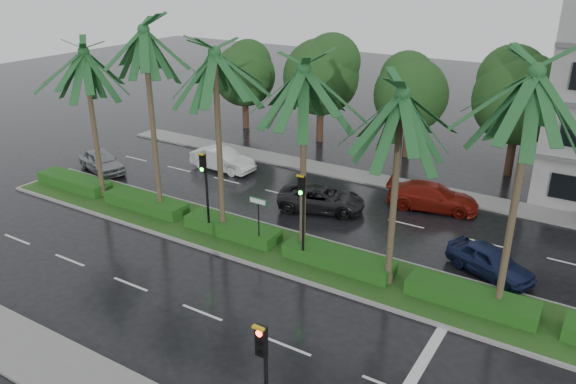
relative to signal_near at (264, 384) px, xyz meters
The scene contains 16 objects.
ground 11.42m from the signal_near, 122.58° to the left, with size 120.00×120.00×0.00m, color black.
far_sidewalk 22.35m from the signal_near, 105.67° to the left, with size 40.00×2.00×0.12m, color slate.
median 12.24m from the signal_near, 120.00° to the left, with size 36.00×4.00×0.15m.
hedge 12.17m from the signal_near, 120.00° to the left, with size 35.20×1.40×0.60m.
lane_markings 9.76m from the signal_near, 108.30° to the left, with size 34.00×13.06×0.01m.
palm_row 13.98m from the signal_near, 124.86° to the left, with size 26.30×4.20×10.52m.
signal_near is the anchor object (origin of this frame).
signal_median_left 13.93m from the signal_near, 135.91° to the left, with size 0.34×0.42×4.36m.
signal_median_right 10.69m from the signal_near, 114.91° to the left, with size 0.34×0.42×4.36m.
street_sign 12.11m from the signal_near, 125.34° to the left, with size 0.95×0.09×2.60m.
bg_trees 27.56m from the signal_near, 100.55° to the left, with size 33.29×5.73×8.27m.
car_silver 25.82m from the signal_near, 148.67° to the left, with size 4.26×1.71×1.45m, color gray.
car_white 23.61m from the signal_near, 130.79° to the left, with size 4.50×1.57×1.48m, color silver.
car_darkgrey 17.11m from the signal_near, 113.24° to the left, with size 4.85×2.24×1.35m, color black.
car_red 19.19m from the signal_near, 94.50° to the left, with size 5.04×2.05×1.46m, color maroon.
car_blue 13.84m from the signal_near, 77.37° to the left, with size 4.05×1.63×1.38m, color #172147.
Camera 1 is at (12.80, -19.18, 13.07)m, focal length 35.00 mm.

